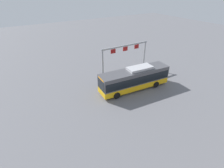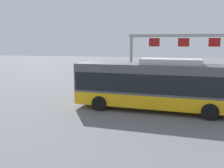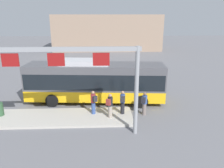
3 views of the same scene
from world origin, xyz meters
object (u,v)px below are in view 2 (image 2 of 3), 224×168
(bus_main, at_px, (157,84))
(person_boarding, at_px, (133,86))
(person_waiting_far, at_px, (159,88))
(person_waiting_near, at_px, (114,88))
(person_waiting_mid, at_px, (145,86))

(bus_main, xyz_separation_m, person_boarding, (1.96, -2.84, -0.76))
(person_boarding, relative_size, person_waiting_far, 1.00)
(person_boarding, bearing_deg, bus_main, 35.55)
(person_boarding, height_order, person_waiting_near, person_boarding)
(bus_main, distance_m, person_waiting_near, 4.54)
(person_boarding, distance_m, person_waiting_near, 1.55)
(bus_main, bearing_deg, person_waiting_mid, -68.00)
(person_waiting_near, relative_size, person_waiting_far, 1.00)
(person_waiting_near, xyz_separation_m, person_waiting_far, (-3.55, -0.01, 0.16))
(bus_main, relative_size, person_boarding, 6.60)
(person_waiting_near, height_order, person_waiting_mid, person_waiting_mid)
(person_waiting_mid, xyz_separation_m, person_waiting_far, (-1.11, 0.63, 0.00))
(person_boarding, bearing_deg, person_waiting_near, -85.36)
(person_boarding, relative_size, person_waiting_near, 1.00)
(person_boarding, relative_size, person_waiting_mid, 1.00)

